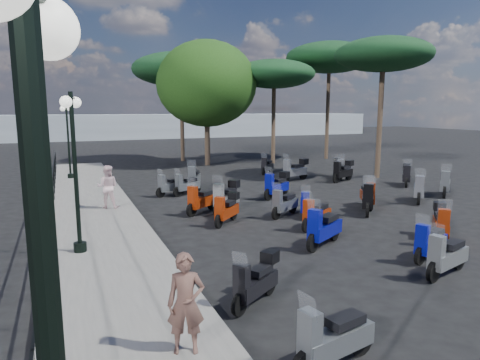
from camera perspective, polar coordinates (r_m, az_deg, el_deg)
name	(u,v)px	position (r m, az deg, el deg)	size (l,w,h in m)	color
ground	(303,221)	(14.68, 8.40, -5.45)	(120.00, 120.00, 0.00)	black
sidewalk	(94,217)	(15.60, -18.83, -4.69)	(3.00, 30.00, 0.15)	slate
railing	(52,198)	(15.21, -23.83, -2.17)	(0.04, 26.04, 1.10)	black
lamp_post_1	(75,163)	(11.33, -21.17, 2.17)	(0.52, 1.15, 4.02)	black
lamp_post_2	(68,136)	(24.00, -21.95, 5.44)	(0.61, 1.07, 3.86)	black
woman	(186,303)	(6.62, -7.23, -16.01)	(0.56, 0.37, 1.53)	brown
pedestrian_far	(108,187)	(16.34, -17.24, -0.86)	(0.77, 0.60, 1.58)	silver
scooter_0	(333,340)	(6.75, 12.28, -20.09)	(1.63, 0.61, 1.31)	black
scooter_1	(256,282)	(8.49, 2.10, -13.39)	(1.34, 0.99, 1.22)	black
scooter_2	(227,210)	(14.10, -1.79, -3.96)	(1.26, 1.23, 1.27)	black
scooter_3	(201,201)	(15.53, -5.18, -2.76)	(1.46, 1.09, 1.37)	black
scooter_4	(170,186)	(18.84, -9.31, -0.80)	(1.46, 0.82, 1.24)	black
scooter_5	(187,185)	(18.93, -7.14, -0.71)	(1.44, 0.83, 1.24)	black
scooter_6	(446,257)	(10.85, 25.82, -9.18)	(1.63, 0.71, 1.33)	black
scooter_7	(323,229)	(12.02, 11.07, -6.40)	(1.64, 1.06, 1.45)	black
scooter_8	(316,215)	(13.73, 10.07, -4.62)	(1.48, 0.89, 1.28)	black
scooter_9	(305,205)	(15.27, 8.65, -3.25)	(0.89, 1.35, 1.21)	black
scooter_10	(226,198)	(15.63, -1.84, -2.36)	(1.47, 1.37, 1.46)	black
scooter_11	(194,179)	(20.15, -6.15, 0.17)	(1.00, 1.71, 1.48)	black
scooter_13	(430,243)	(11.81, 23.97, -7.67)	(1.53, 0.76, 1.27)	black
scooter_14	(367,196)	(17.05, 16.64, -2.05)	(0.95, 1.53, 1.34)	black
scooter_15	(284,204)	(15.10, 5.91, -3.22)	(1.44, 0.97, 1.30)	black
scooter_16	(277,186)	(18.22, 4.92, -0.75)	(1.59, 1.06, 1.41)	black
scooter_17	(267,166)	(24.96, 3.62, 1.84)	(1.22, 1.18, 1.28)	black
scooter_19	(441,224)	(13.58, 25.20, -5.29)	(1.26, 1.36, 1.34)	black
scooter_20	(368,199)	(16.18, 16.68, -2.47)	(1.28, 1.52, 1.49)	black
scooter_21	(419,190)	(18.83, 22.74, -1.20)	(1.37, 1.39, 1.46)	black
scooter_22	(343,172)	(22.86, 13.56, 1.11)	(1.66, 0.93, 1.40)	black
scooter_23	(295,170)	(22.69, 7.35, 1.30)	(1.81, 0.79, 1.47)	black
scooter_27	(445,184)	(20.64, 25.68, -0.52)	(1.47, 1.28, 1.46)	black
scooter_28	(406,175)	(22.63, 21.30, 0.61)	(1.30, 1.39, 1.38)	black
scooter_29	(339,168)	(24.09, 13.06, 1.53)	(0.99, 1.61, 1.39)	black
broadleaf_tree	(207,84)	(28.71, -4.47, 12.65)	(6.59, 6.59, 8.16)	#38281E
pine_0	(274,74)	(29.84, 4.57, 13.86)	(5.53, 5.53, 7.04)	#38281E
pine_1	(329,58)	(33.22, 11.84, 15.65)	(6.41, 6.41, 8.58)	#38281E
pine_2	(181,70)	(31.31, -7.89, 14.35)	(6.87, 6.87, 7.68)	#38281E
pine_3	(383,55)	(24.67, 18.57, 15.49)	(5.14, 5.14, 7.48)	#38281E
distant_hills	(123,126)	(57.65, -15.38, 6.91)	(70.00, 8.00, 3.00)	gray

